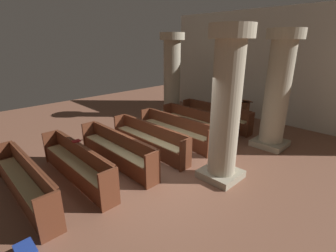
{
  "coord_description": "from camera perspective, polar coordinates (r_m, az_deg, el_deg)",
  "views": [
    {
      "loc": [
        4.3,
        -4.06,
        3.24
      ],
      "look_at": [
        -0.82,
        0.96,
        0.75
      ],
      "focal_mm": 26.07,
      "sensor_mm": 36.0,
      "label": 1
    }
  ],
  "objects": [
    {
      "name": "ground_plane",
      "position": [
        6.74,
        -0.93,
        -9.58
      ],
      "size": [
        19.2,
        19.2,
        0.0
      ],
      "primitive_type": "plane",
      "color": "brown"
    },
    {
      "name": "pillar_aisle_rear",
      "position": [
        5.72,
        13.41,
        4.78
      ],
      "size": [
        0.98,
        0.98,
        3.6
      ],
      "color": "#9F967E",
      "rests_on": "ground"
    },
    {
      "name": "pew_row_4",
      "position": [
        6.82,
        -11.88,
        -5.23
      ],
      "size": [
        3.07,
        0.46,
        0.87
      ],
      "color": "brown",
      "rests_on": "ground"
    },
    {
      "name": "pew_row_3",
      "position": [
        7.44,
        -4.48,
        -2.76
      ],
      "size": [
        3.07,
        0.46,
        0.87
      ],
      "color": "brown",
      "rests_on": "ground"
    },
    {
      "name": "lectern",
      "position": [
        10.36,
        17.34,
        2.67
      ],
      "size": [
        0.48,
        0.45,
        1.08
      ],
      "color": "brown",
      "rests_on": "ground"
    },
    {
      "name": "pew_row_2",
      "position": [
        8.17,
        1.68,
        -0.66
      ],
      "size": [
        3.07,
        0.47,
        0.87
      ],
      "color": "brown",
      "rests_on": "ground"
    },
    {
      "name": "hymn_book",
      "position": [
        6.53,
        -20.67,
        -3.31
      ],
      "size": [
        0.15,
        0.19,
        0.03
      ],
      "primitive_type": "cube",
      "color": "maroon",
      "rests_on": "pew_row_5"
    },
    {
      "name": "pew_row_1",
      "position": [
        8.99,
        6.77,
        1.08
      ],
      "size": [
        3.07,
        0.46,
        0.87
      ],
      "color": "brown",
      "rests_on": "ground"
    },
    {
      "name": "pew_row_0",
      "position": [
        9.87,
        10.98,
        2.51
      ],
      "size": [
        3.07,
        0.47,
        0.87
      ],
      "color": "brown",
      "rests_on": "ground"
    },
    {
      "name": "pillar_aisle_side",
      "position": [
        8.2,
        24.25,
        7.88
      ],
      "size": [
        1.06,
        1.06,
        3.6
      ],
      "color": "#9F967E",
      "rests_on": "ground"
    },
    {
      "name": "back_wall",
      "position": [
        11.05,
        23.13,
        12.54
      ],
      "size": [
        10.0,
        0.16,
        4.5
      ],
      "primitive_type": "cube",
      "color": "beige",
      "rests_on": "ground"
    },
    {
      "name": "pillar_far_side",
      "position": [
        10.98,
        0.93,
        12.0
      ],
      "size": [
        1.06,
        1.06,
        3.6
      ],
      "color": "#9F967E",
      "rests_on": "ground"
    },
    {
      "name": "pew_row_6",
      "position": [
        6.08,
        -30.61,
        -10.89
      ],
      "size": [
        3.07,
        0.46,
        0.87
      ],
      "color": "brown",
      "rests_on": "ground"
    },
    {
      "name": "pew_row_5",
      "position": [
        6.36,
        -20.63,
        -8.0
      ],
      "size": [
        3.07,
        0.47,
        0.87
      ],
      "color": "brown",
      "rests_on": "ground"
    }
  ]
}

